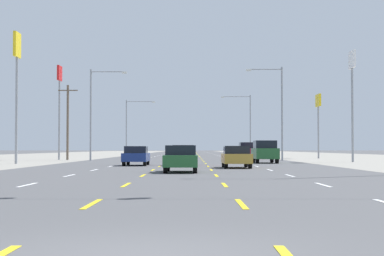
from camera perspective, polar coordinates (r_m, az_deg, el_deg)
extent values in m
plane|color=#4C4C4F|center=(73.52, -0.46, -2.89)|extent=(572.00, 572.00, 0.00)
cube|color=white|center=(22.81, -14.91, -5.08)|extent=(0.14, 2.60, 0.01)
cube|color=white|center=(30.11, -11.22, -4.32)|extent=(0.14, 2.60, 0.01)
cube|color=white|center=(37.49, -8.99, -3.84)|extent=(0.14, 2.60, 0.01)
cube|color=white|center=(44.91, -7.49, -3.52)|extent=(0.14, 2.60, 0.01)
cube|color=white|center=(52.35, -6.42, -3.29)|extent=(0.14, 2.60, 0.01)
cube|color=white|center=(59.81, -5.62, -3.11)|extent=(0.14, 2.60, 0.01)
cube|color=white|center=(67.27, -4.99, -2.97)|extent=(0.14, 2.60, 0.01)
cube|color=white|center=(74.75, -4.49, -2.86)|extent=(0.14, 2.60, 0.01)
cube|color=white|center=(82.23, -4.08, -2.77)|extent=(0.14, 2.60, 0.01)
cube|color=white|center=(89.71, -3.74, -2.70)|extent=(0.14, 2.60, 0.01)
cube|color=white|center=(97.19, -3.45, -2.64)|extent=(0.14, 2.60, 0.01)
cube|color=white|center=(104.68, -3.20, -2.58)|extent=(0.14, 2.60, 0.01)
cube|color=white|center=(112.17, -2.99, -2.53)|extent=(0.14, 2.60, 0.01)
cube|color=white|center=(119.66, -2.80, -2.49)|extent=(0.14, 2.60, 0.01)
cube|color=white|center=(127.15, -2.64, -2.46)|extent=(0.14, 2.60, 0.01)
cube|color=white|center=(134.64, -2.49, -2.42)|extent=(0.14, 2.60, 0.01)
cube|color=white|center=(142.13, -2.36, -2.39)|extent=(0.14, 2.60, 0.01)
cube|color=white|center=(149.63, -2.24, -2.37)|extent=(0.14, 2.60, 0.01)
cube|color=white|center=(157.12, -2.13, -2.34)|extent=(0.14, 2.60, 0.01)
cube|color=white|center=(164.62, -2.04, -2.32)|extent=(0.14, 2.60, 0.01)
cube|color=white|center=(172.11, -1.95, -2.30)|extent=(0.14, 2.60, 0.01)
cube|color=white|center=(179.61, -1.87, -2.29)|extent=(0.14, 2.60, 0.01)
cube|color=white|center=(187.10, -1.79, -2.27)|extent=(0.14, 2.60, 0.01)
cube|color=white|center=(194.60, -1.72, -2.25)|extent=(0.14, 2.60, 0.01)
cube|color=white|center=(202.10, -1.66, -2.24)|extent=(0.14, 2.60, 0.01)
cube|color=white|center=(209.59, -1.60, -2.23)|extent=(0.14, 2.60, 0.01)
cube|color=white|center=(217.09, -1.54, -2.21)|extent=(0.14, 2.60, 0.01)
cube|color=white|center=(224.59, -1.49, -2.20)|extent=(0.14, 2.60, 0.01)
cube|color=yellow|center=(14.75, -9.21, -6.92)|extent=(0.14, 2.60, 0.01)
cube|color=yellow|center=(22.17, -6.10, -5.23)|extent=(0.14, 2.60, 0.01)
cube|color=yellow|center=(29.63, -4.55, -4.39)|extent=(0.14, 2.60, 0.01)
cube|color=yellow|center=(37.10, -3.63, -3.88)|extent=(0.14, 2.60, 0.01)
cube|color=yellow|center=(44.59, -3.02, -3.54)|extent=(0.14, 2.60, 0.01)
cube|color=yellow|center=(52.08, -2.58, -3.30)|extent=(0.14, 2.60, 0.01)
cube|color=yellow|center=(59.57, -2.26, -3.12)|extent=(0.14, 2.60, 0.01)
cube|color=yellow|center=(67.06, -2.01, -2.98)|extent=(0.14, 2.60, 0.01)
cube|color=yellow|center=(74.56, -1.80, -2.87)|extent=(0.14, 2.60, 0.01)
cube|color=yellow|center=(82.05, -1.64, -2.78)|extent=(0.14, 2.60, 0.01)
cube|color=yellow|center=(89.55, -1.50, -2.70)|extent=(0.14, 2.60, 0.01)
cube|color=yellow|center=(97.04, -1.39, -2.64)|extent=(0.14, 2.60, 0.01)
cube|color=yellow|center=(104.54, -1.29, -2.58)|extent=(0.14, 2.60, 0.01)
cube|color=yellow|center=(112.04, -1.20, -2.54)|extent=(0.14, 2.60, 0.01)
cube|color=yellow|center=(119.54, -1.12, -2.49)|extent=(0.14, 2.60, 0.01)
cube|color=yellow|center=(127.04, -1.06, -2.46)|extent=(0.14, 2.60, 0.01)
cube|color=yellow|center=(134.53, -1.00, -2.43)|extent=(0.14, 2.60, 0.01)
cube|color=yellow|center=(142.03, -0.95, -2.40)|extent=(0.14, 2.60, 0.01)
cube|color=yellow|center=(149.53, -0.90, -2.37)|extent=(0.14, 2.60, 0.01)
cube|color=yellow|center=(157.03, -0.86, -2.35)|extent=(0.14, 2.60, 0.01)
cube|color=yellow|center=(164.53, -0.82, -2.32)|extent=(0.14, 2.60, 0.01)
cube|color=yellow|center=(172.03, -0.78, -2.30)|extent=(0.14, 2.60, 0.01)
cube|color=yellow|center=(179.53, -0.75, -2.29)|extent=(0.14, 2.60, 0.01)
cube|color=yellow|center=(187.03, -0.72, -2.27)|extent=(0.14, 2.60, 0.01)
cube|color=yellow|center=(194.53, -0.69, -2.25)|extent=(0.14, 2.60, 0.01)
cube|color=yellow|center=(202.03, -0.66, -2.24)|extent=(0.14, 2.60, 0.01)
cube|color=yellow|center=(209.52, -0.64, -2.23)|extent=(0.14, 2.60, 0.01)
cube|color=yellow|center=(217.02, -0.62, -2.21)|extent=(0.14, 2.60, 0.01)
cube|color=yellow|center=(224.52, -0.60, -2.20)|extent=(0.14, 2.60, 0.01)
cube|color=yellow|center=(14.61, 4.57, -6.98)|extent=(0.14, 2.60, 0.01)
cube|color=yellow|center=(22.08, 3.01, -5.25)|extent=(0.14, 2.60, 0.01)
cube|color=yellow|center=(29.56, 2.25, -4.40)|extent=(0.14, 2.60, 0.01)
cube|color=yellow|center=(37.05, 1.79, -3.89)|extent=(0.14, 2.60, 0.01)
cube|color=yellow|center=(44.54, 1.49, -3.55)|extent=(0.14, 2.60, 0.01)
cube|color=yellow|center=(52.04, 1.28, -3.31)|extent=(0.14, 2.60, 0.01)
cube|color=yellow|center=(59.53, 1.11, -3.12)|extent=(0.14, 2.60, 0.01)
cube|color=yellow|center=(67.03, 0.99, -2.98)|extent=(0.14, 2.60, 0.01)
cube|color=yellow|center=(74.53, 0.89, -2.87)|extent=(0.14, 2.60, 0.01)
cube|color=yellow|center=(82.03, 0.81, -2.78)|extent=(0.14, 2.60, 0.01)
cube|color=yellow|center=(89.52, 0.74, -2.70)|extent=(0.14, 2.60, 0.01)
cube|color=yellow|center=(97.02, 0.68, -2.64)|extent=(0.14, 2.60, 0.01)
cube|color=yellow|center=(104.52, 0.63, -2.58)|extent=(0.14, 2.60, 0.01)
cube|color=yellow|center=(112.02, 0.59, -2.54)|extent=(0.14, 2.60, 0.01)
cube|color=yellow|center=(119.52, 0.56, -2.50)|extent=(0.14, 2.60, 0.01)
cube|color=yellow|center=(127.02, 0.52, -2.46)|extent=(0.14, 2.60, 0.01)
cube|color=yellow|center=(134.52, 0.49, -2.43)|extent=(0.14, 2.60, 0.01)
cube|color=yellow|center=(142.02, 0.47, -2.40)|extent=(0.14, 2.60, 0.01)
cube|color=yellow|center=(149.52, 0.44, -2.37)|extent=(0.14, 2.60, 0.01)
cube|color=yellow|center=(157.02, 0.42, -2.35)|extent=(0.14, 2.60, 0.01)
cube|color=yellow|center=(164.52, 0.40, -2.32)|extent=(0.14, 2.60, 0.01)
cube|color=yellow|center=(172.02, 0.39, -2.30)|extent=(0.14, 2.60, 0.01)
cube|color=yellow|center=(179.52, 0.37, -2.29)|extent=(0.14, 2.60, 0.01)
cube|color=yellow|center=(187.02, 0.36, -2.27)|extent=(0.14, 2.60, 0.01)
cube|color=yellow|center=(194.52, 0.34, -2.25)|extent=(0.14, 2.60, 0.01)
cube|color=yellow|center=(202.02, 0.33, -2.24)|extent=(0.14, 2.60, 0.01)
cube|color=yellow|center=(209.51, 0.32, -2.23)|extent=(0.14, 2.60, 0.01)
cube|color=yellow|center=(217.01, 0.31, -2.21)|extent=(0.14, 2.60, 0.01)
cube|color=yellow|center=(224.51, 0.30, -2.20)|extent=(0.14, 2.60, 0.01)
cube|color=white|center=(22.53, 11.97, -5.15)|extent=(0.14, 2.60, 0.01)
cube|color=white|center=(29.90, 8.98, -4.35)|extent=(0.14, 2.60, 0.01)
cube|color=white|center=(37.32, 7.18, -3.86)|extent=(0.14, 2.60, 0.01)
cube|color=white|center=(44.77, 5.98, -3.53)|extent=(0.14, 2.60, 0.01)
cube|color=white|center=(52.23, 5.12, -3.29)|extent=(0.14, 2.60, 0.01)
cube|color=white|center=(59.70, 4.48, -3.12)|extent=(0.14, 2.60, 0.01)
cube|color=white|center=(67.18, 3.98, -2.98)|extent=(0.14, 2.60, 0.01)
cube|color=white|center=(74.66, 3.58, -2.87)|extent=(0.14, 2.60, 0.01)
cube|color=white|center=(82.15, 3.25, -2.78)|extent=(0.14, 2.60, 0.01)
cube|color=white|center=(89.64, 2.98, -2.70)|extent=(0.14, 2.60, 0.01)
cube|color=white|center=(97.13, 2.75, -2.64)|extent=(0.14, 2.60, 0.01)
cube|color=white|center=(104.62, 2.55, -2.58)|extent=(0.14, 2.60, 0.01)
cube|color=white|center=(112.11, 2.38, -2.53)|extent=(0.14, 2.60, 0.01)
cube|color=white|center=(119.61, 2.23, -2.49)|extent=(0.14, 2.60, 0.01)
cube|color=white|center=(127.10, 2.10, -2.46)|extent=(0.14, 2.60, 0.01)
cube|color=white|center=(134.59, 1.98, -2.42)|extent=(0.14, 2.60, 0.01)
cube|color=white|center=(142.09, 1.88, -2.39)|extent=(0.14, 2.60, 0.01)
cube|color=white|center=(149.59, 1.79, -2.37)|extent=(0.14, 2.60, 0.01)
cube|color=white|center=(157.08, 1.70, -2.34)|extent=(0.14, 2.60, 0.01)
cube|color=white|center=(164.58, 1.62, -2.32)|extent=(0.14, 2.60, 0.01)
cube|color=white|center=(172.08, 1.55, -2.30)|extent=(0.14, 2.60, 0.01)
cube|color=white|center=(179.57, 1.49, -2.29)|extent=(0.14, 2.60, 0.01)
cube|color=white|center=(187.07, 1.43, -2.27)|extent=(0.14, 2.60, 0.01)
cube|color=white|center=(194.57, 1.37, -2.25)|extent=(0.14, 2.60, 0.01)
cube|color=white|center=(202.07, 1.32, -2.24)|extent=(0.14, 2.60, 0.01)
cube|color=white|center=(209.56, 1.27, -2.23)|extent=(0.14, 2.60, 0.01)
cube|color=white|center=(217.06, 1.23, -2.21)|extent=(0.14, 2.60, 0.01)
cube|color=white|center=(224.56, 1.19, -2.20)|extent=(0.14, 2.60, 0.01)
cube|color=#235B2D|center=(33.79, -1.03, -3.02)|extent=(1.80, 4.50, 0.62)
cube|color=black|center=(33.68, -1.04, -2.06)|extent=(1.62, 2.10, 0.52)
cylinder|color=black|center=(35.37, -2.24, -3.47)|extent=(0.22, 0.64, 0.64)
cylinder|color=black|center=(35.34, 0.26, -3.48)|extent=(0.22, 0.64, 0.64)
cylinder|color=black|center=(32.27, -2.45, -3.63)|extent=(0.22, 0.64, 0.64)
cylinder|color=black|center=(32.24, 0.29, -3.63)|extent=(0.22, 0.64, 0.64)
cube|color=#B28C33|center=(41.24, 4.10, -2.81)|extent=(1.80, 4.50, 0.62)
cube|color=black|center=(41.14, 4.11, -2.02)|extent=(1.62, 2.10, 0.52)
cylinder|color=black|center=(42.75, 2.92, -3.19)|extent=(0.22, 0.64, 0.64)
cylinder|color=black|center=(42.85, 4.98, -3.19)|extent=(0.22, 0.64, 0.64)
cylinder|color=black|center=(39.65, 3.15, -3.30)|extent=(0.22, 0.64, 0.64)
cylinder|color=black|center=(39.77, 5.37, -3.29)|extent=(0.22, 0.64, 0.64)
cube|color=navy|center=(47.07, -5.15, -2.69)|extent=(1.80, 4.50, 0.62)
cube|color=black|center=(46.97, -5.16, -2.00)|extent=(1.62, 2.10, 0.52)
cylinder|color=black|center=(48.69, -5.90, -3.03)|extent=(0.22, 0.64, 0.64)
cylinder|color=black|center=(48.56, -4.08, -3.03)|extent=(0.22, 0.64, 0.64)
cylinder|color=black|center=(45.61, -6.30, -3.10)|extent=(0.22, 0.64, 0.64)
cylinder|color=black|center=(45.47, -4.36, -3.11)|extent=(0.22, 0.64, 0.64)
cube|color=maroon|center=(46.93, -0.81, -2.70)|extent=(1.72, 3.90, 0.66)
cube|color=black|center=(46.67, -0.82, -1.94)|extent=(1.58, 1.90, 0.58)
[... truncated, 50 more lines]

